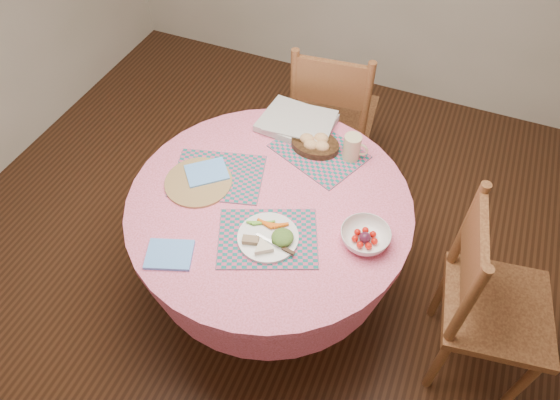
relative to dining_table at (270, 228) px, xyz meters
The scene contains 15 objects.
ground 0.56m from the dining_table, ahead, with size 4.00×4.00×0.00m, color #331C0F.
dining_table is the anchor object (origin of this frame).
chair_right 0.98m from the dining_table, ahead, with size 0.51×0.53×1.01m.
chair_back 0.91m from the dining_table, 90.31° to the left, with size 0.51×0.50×1.01m.
placemat_front 0.28m from the dining_table, 68.30° to the right, with size 0.40×0.30×0.01m, color #126561.
placemat_left 0.34m from the dining_table, behind, with size 0.40×0.30×0.01m, color #126561.
placemat_back 0.43m from the dining_table, 75.66° to the left, with size 0.40×0.30×0.01m, color #126561.
wicker_trivet 0.39m from the dining_table, behind, with size 0.30×0.30×0.01m, color olive.
napkin_near 0.52m from the dining_table, 121.41° to the right, with size 0.18×0.14×0.01m, color #62A4FD.
napkin_far 0.38m from the dining_table, behind, with size 0.18×0.14×0.01m, color #62A4FD.
dinner_plate 0.30m from the dining_table, 66.57° to the right, with size 0.25×0.25×0.05m.
bread_bowl 0.45m from the dining_table, 79.73° to the left, with size 0.23×0.23×0.08m.
latte_mug 0.53m from the dining_table, 57.63° to the left, with size 0.12×0.08×0.13m.
fruit_bowl 0.49m from the dining_table, ahead, with size 0.22×0.22×0.06m.
newspaper_stack 0.55m from the dining_table, 97.52° to the left, with size 0.37×0.30×0.04m.
Camera 1 is at (0.58, -1.26, 2.39)m, focal length 32.00 mm.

